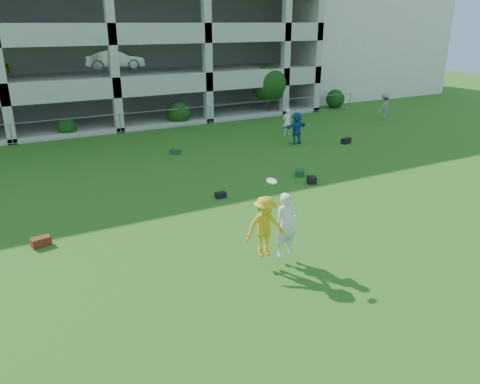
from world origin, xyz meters
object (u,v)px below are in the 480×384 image
bystander_e (287,122)px  stucco_building (331,37)px  bystander_f (384,106)px  frisbee_contest (272,226)px  crate_d (312,180)px  parking_garage (81,27)px  bystander_d (297,128)px

bystander_e → stucco_building: bearing=-128.2°
bystander_e → bystander_f: size_ratio=0.89×
bystander_e → frisbee_contest: size_ratio=0.69×
stucco_building → bystander_f: size_ratio=8.96×
crate_d → parking_garage: 23.07m
stucco_building → bystander_f: stucco_building is taller
frisbee_contest → parking_garage: (0.75, 26.97, 4.81)m
crate_d → parking_garage: parking_garage is taller
bystander_f → parking_garage: size_ratio=0.06×
bystander_e → bystander_d: bearing=77.4°
bystander_e → crate_d: 8.89m
crate_d → parking_garage: size_ratio=0.01×
bystander_d → bystander_f: 9.73m
bystander_d → bystander_e: 2.12m
stucco_building → parking_garage: parking_garage is taller
crate_d → frisbee_contest: frisbee_contest is taller
stucco_building → bystander_d: (-15.19, -16.26, -4.12)m
bystander_d → frisbee_contest: (-8.57, -11.01, 0.32)m
frisbee_contest → stucco_building: bearing=48.9°
stucco_building → bystander_d: bearing=-133.0°
crate_d → frisbee_contest: (-5.23, -5.12, 1.05)m
bystander_f → parking_garage: (-17.14, 13.16, 5.12)m
stucco_building → bystander_d: stucco_building is taller
stucco_building → bystander_d: 22.63m
bystander_d → bystander_e: bystander_d is taller
bystander_d → parking_garage: parking_garage is taller
crate_d → bystander_f: bearing=34.5°
stucco_building → frisbee_contest: (-23.76, -27.27, -3.80)m
stucco_building → parking_garage: size_ratio=0.53×
parking_garage → bystander_e: bearing=-58.6°
bystander_d → bystander_f: bystander_f is taller
stucco_building → crate_d: size_ratio=45.71×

